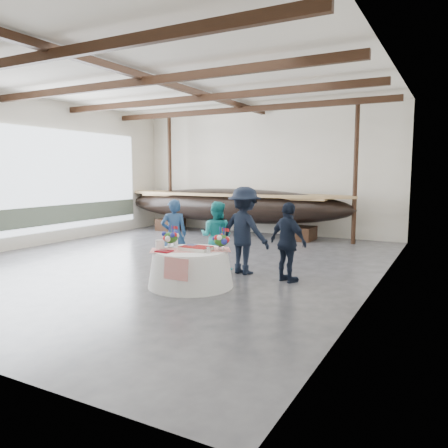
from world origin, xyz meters
The scene contains 14 objects.
floor centered at (0.00, 0.00, 0.00)m, with size 10.00×12.00×0.01m, color #3D3D42.
wall_back centered at (0.00, 6.00, 2.25)m, with size 10.00×0.02×4.50m, color silver.
wall_left centered at (-5.00, 0.00, 2.25)m, with size 0.02×12.00×4.50m, color silver.
wall_right centered at (5.00, 0.00, 2.25)m, with size 0.02×12.00×4.50m, color silver.
ceiling centered at (0.00, 0.00, 4.50)m, with size 10.00×12.00×0.01m, color white.
pavilion_structure centered at (0.00, 0.85, 4.00)m, with size 9.80×11.76×4.50m.
open_bay centered at (-4.95, 1.00, 1.83)m, with size 0.03×7.00×3.20m.
longboat_display centered at (-0.84, 5.00, 1.06)m, with size 8.88×1.78×1.66m.
banquet_table centered at (1.74, -1.75, 0.36)m, with size 1.69×1.69×0.73m.
tabletop_items centered at (1.70, -1.64, 0.88)m, with size 1.61×1.30×0.40m.
guest_woman_blue centered at (0.57, -0.64, 0.82)m, with size 0.60×0.39×1.64m, color navy.
guest_woman_teal centered at (1.52, -0.30, 0.80)m, with size 0.78×0.60×1.60m, color teal.
guest_man_left centered at (2.20, -0.25, 0.97)m, with size 1.25×0.72×1.94m, color black.
guest_man_right centered at (3.32, -0.51, 0.83)m, with size 0.97×0.40×1.66m, color black.
Camera 1 is at (6.34, -8.93, 2.27)m, focal length 35.00 mm.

